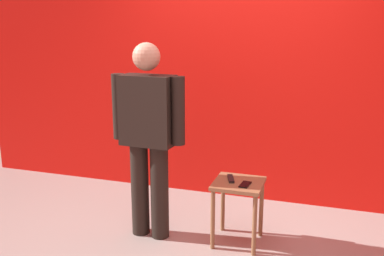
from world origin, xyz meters
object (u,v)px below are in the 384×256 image
object	(u,v)px
standing_person	(148,132)
tv_remote	(231,179)
cell_phone	(245,184)
side_table	(238,194)

from	to	relation	value
standing_person	tv_remote	xyz separation A→B (m)	(0.68, 0.13, -0.38)
cell_phone	tv_remote	world-z (taller)	tv_remote
standing_person	cell_phone	size ratio (longest dim) A/B	11.53
side_table	tv_remote	size ratio (longest dim) A/B	3.17
side_table	cell_phone	distance (m)	0.14
standing_person	tv_remote	size ratio (longest dim) A/B	9.77
cell_phone	side_table	bearing A→B (deg)	145.28
tv_remote	cell_phone	bearing A→B (deg)	-49.55
side_table	cell_phone	world-z (taller)	cell_phone
side_table	tv_remote	world-z (taller)	tv_remote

